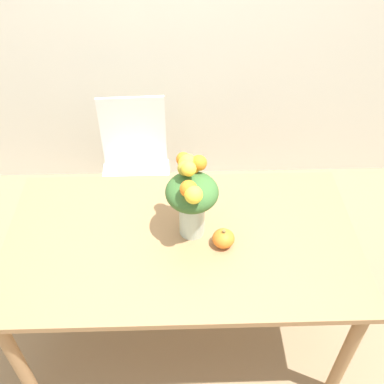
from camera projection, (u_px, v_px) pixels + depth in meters
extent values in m
plane|color=#8E7556|center=(184.00, 328.00, 2.54)|extent=(12.00, 12.00, 0.00)
cube|color=#9E754C|center=(181.00, 240.00, 2.02)|extent=(1.59, 0.87, 0.03)
cylinder|color=#9E754C|center=(20.00, 365.00, 2.00)|extent=(0.06, 0.06, 0.74)
cylinder|color=#9E754C|center=(346.00, 355.00, 2.03)|extent=(0.06, 0.06, 0.74)
cylinder|color=#9E754C|center=(53.00, 238.00, 2.54)|extent=(0.06, 0.06, 0.74)
cylinder|color=#9E754C|center=(309.00, 232.00, 2.58)|extent=(0.06, 0.06, 0.74)
cylinder|color=#B2CCBC|center=(192.00, 216.00, 1.98)|extent=(0.11, 0.11, 0.20)
cylinder|color=silver|center=(192.00, 224.00, 2.01)|extent=(0.10, 0.10, 0.10)
cylinder|color=#38662D|center=(197.00, 211.00, 1.96)|extent=(0.01, 0.01, 0.24)
cylinder|color=#38662D|center=(193.00, 207.00, 1.97)|extent=(0.01, 0.01, 0.24)
cylinder|color=#38662D|center=(188.00, 209.00, 1.97)|extent=(0.00, 0.01, 0.24)
cylinder|color=#38662D|center=(188.00, 213.00, 1.95)|extent=(0.01, 0.00, 0.24)
cylinder|color=#38662D|center=(194.00, 214.00, 1.94)|extent=(0.01, 0.00, 0.24)
ellipsoid|color=#38662D|center=(192.00, 192.00, 1.88)|extent=(0.23, 0.23, 0.14)
sphere|color=orange|center=(191.00, 165.00, 1.88)|extent=(0.08, 0.08, 0.08)
sphere|color=yellow|center=(188.00, 163.00, 1.87)|extent=(0.08, 0.08, 0.08)
sphere|color=yellow|center=(189.00, 169.00, 1.79)|extent=(0.06, 0.06, 0.06)
sphere|color=orange|center=(188.00, 189.00, 1.77)|extent=(0.07, 0.07, 0.07)
sphere|color=orange|center=(183.00, 159.00, 1.89)|extent=(0.06, 0.06, 0.06)
sphere|color=#AD9E33|center=(185.00, 168.00, 1.83)|extent=(0.06, 0.06, 0.06)
sphere|color=yellow|center=(194.00, 195.00, 1.75)|extent=(0.07, 0.07, 0.07)
sphere|color=orange|center=(199.00, 163.00, 1.87)|extent=(0.07, 0.07, 0.07)
ellipsoid|color=orange|center=(223.00, 238.00, 1.96)|extent=(0.10, 0.10, 0.08)
cylinder|color=brown|center=(224.00, 232.00, 1.93)|extent=(0.01, 0.01, 0.02)
cube|color=white|center=(136.00, 183.00, 2.77)|extent=(0.44, 0.44, 0.02)
cylinder|color=white|center=(111.00, 230.00, 2.79)|extent=(0.04, 0.04, 0.43)
cylinder|color=white|center=(166.00, 227.00, 2.81)|extent=(0.04, 0.04, 0.43)
cylinder|color=white|center=(114.00, 193.00, 3.04)|extent=(0.04, 0.04, 0.43)
cylinder|color=white|center=(164.00, 190.00, 3.06)|extent=(0.04, 0.04, 0.43)
cube|color=white|center=(133.00, 131.00, 2.75)|extent=(0.40, 0.03, 0.48)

